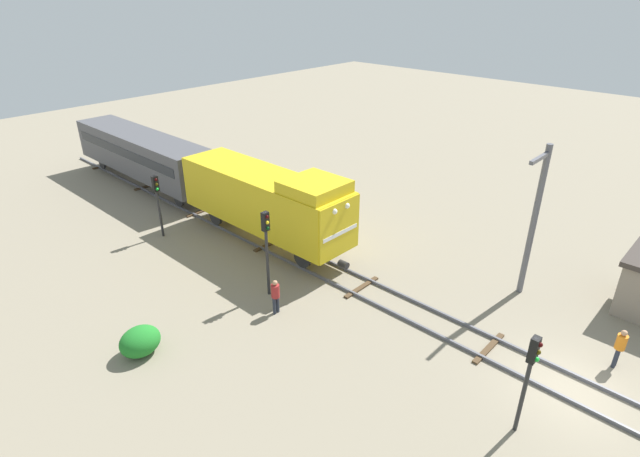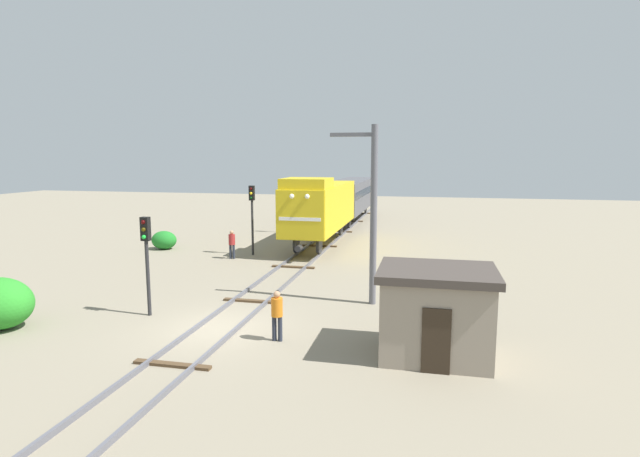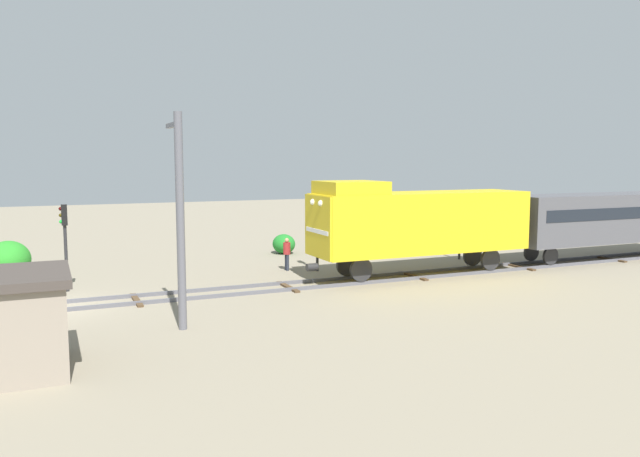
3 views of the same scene
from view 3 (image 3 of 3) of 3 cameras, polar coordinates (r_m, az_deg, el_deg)
ground_plane at (r=26.46m, az=-23.58°, el=-6.76°), size 118.93×118.93×0.00m
railway_track at (r=26.45m, az=-23.59°, el=-6.61°), size 2.40×79.28×0.16m
locomotive at (r=30.87m, az=8.89°, el=0.71°), size 2.90×11.60×4.60m
passenger_car_leading at (r=39.69m, az=25.31°, el=1.05°), size 2.84×14.00×3.66m
traffic_signal_near at (r=29.20m, az=-22.31°, el=-0.21°), size 0.32×0.34×3.82m
traffic_signal_mid at (r=32.01m, az=-0.27°, el=1.34°), size 0.32×0.34×4.28m
traffic_signal_far at (r=36.78m, az=12.68°, el=1.27°), size 0.32×0.34×3.73m
worker_near_track at (r=23.92m, az=-25.33°, el=-5.75°), size 0.38×0.38×1.70m
worker_by_signal at (r=32.47m, az=-3.05°, el=-2.11°), size 0.38×0.38×1.70m
catenary_mast at (r=21.38m, az=-12.69°, el=1.22°), size 1.94×0.28×7.32m
relay_hut at (r=18.86m, az=-26.20°, el=-7.68°), size 3.50×2.90×2.74m
bush_near at (r=33.83m, az=-26.62°, el=-2.57°), size 2.53×2.07×1.84m
bush_mid at (r=38.32m, az=-3.33°, el=-1.42°), size 1.65×1.35×1.20m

